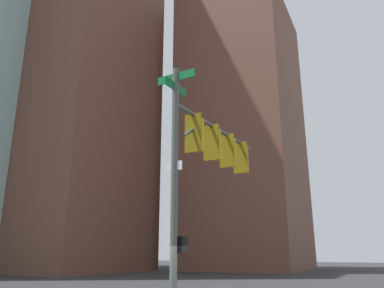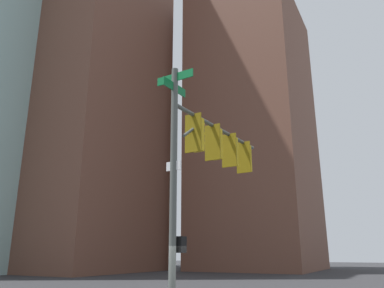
{
  "view_description": "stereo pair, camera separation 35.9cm",
  "coord_description": "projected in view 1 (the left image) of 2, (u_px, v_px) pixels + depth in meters",
  "views": [
    {
      "loc": [
        8.11,
        4.31,
        2.34
      ],
      "look_at": [
        -1.22,
        -0.29,
        5.34
      ],
      "focal_mm": 35.39,
      "sensor_mm": 36.0,
      "label": 1
    },
    {
      "loc": [
        7.94,
        4.63,
        2.34
      ],
      "look_at": [
        -1.22,
        -0.29,
        5.34
      ],
      "focal_mm": 35.39,
      "sensor_mm": 36.0,
      "label": 2
    }
  ],
  "objects": [
    {
      "name": "building_brick_midblock",
      "position": [
        65.0,
        122.0,
        58.47
      ],
      "size": [
        17.41,
        18.0,
        43.52
      ],
      "primitive_type": "cube",
      "color": "#4C3328",
      "rests_on": "ground_plane"
    },
    {
      "name": "building_brick_farside",
      "position": [
        244.0,
        131.0,
        59.71
      ],
      "size": [
        18.84,
        15.68,
        41.74
      ],
      "primitive_type": "cube",
      "color": "brown",
      "rests_on": "ground_plane"
    },
    {
      "name": "signal_pole_assembly",
      "position": [
        211.0,
        158.0,
        11.74
      ],
      "size": [
        5.81,
        1.2,
        7.31
      ],
      "rotation": [
        0.0,
        0.0,
        3.07
      ],
      "color": "#4C514C",
      "rests_on": "ground_plane"
    },
    {
      "name": "building_brick_nearside",
      "position": [
        74.0,
        75.0,
        56.43
      ],
      "size": [
        18.22,
        19.79,
        55.7
      ],
      "primitive_type": "cube",
      "color": "brown",
      "rests_on": "ground_plane"
    },
    {
      "name": "building_glass_tower",
      "position": [
        1.0,
        7.0,
        62.38
      ],
      "size": [
        31.01,
        27.41,
        82.8
      ],
      "primitive_type": "cube",
      "color": "#9EC6C1",
      "rests_on": "ground_plane"
    }
  ]
}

